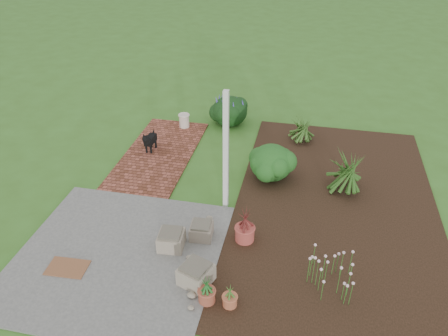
% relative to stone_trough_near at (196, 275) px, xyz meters
% --- Properties ---
extents(ground, '(80.00, 80.00, 0.00)m').
position_rel_stone_trough_near_xyz_m(ground, '(-0.26, 2.05, -0.20)').
color(ground, '#3A6A21').
rests_on(ground, ground).
extents(concrete_patio, '(3.50, 3.50, 0.04)m').
position_rel_stone_trough_near_xyz_m(concrete_patio, '(-1.51, 0.30, -0.18)').
color(concrete_patio, '#5C5C59').
rests_on(concrete_patio, ground).
extents(brick_path, '(1.60, 3.50, 0.04)m').
position_rel_stone_trough_near_xyz_m(brick_path, '(-1.96, 3.80, -0.18)').
color(brick_path, '#5B2D1C').
rests_on(brick_path, ground).
extents(garden_bed, '(4.00, 7.00, 0.03)m').
position_rel_stone_trough_near_xyz_m(garden_bed, '(2.24, 2.55, -0.18)').
color(garden_bed, black).
rests_on(garden_bed, ground).
extents(veranda_post, '(0.10, 0.10, 2.50)m').
position_rel_stone_trough_near_xyz_m(veranda_post, '(0.04, 2.15, 1.05)').
color(veranda_post, white).
rests_on(veranda_post, ground).
extents(stone_trough_near, '(0.61, 0.61, 0.31)m').
position_rel_stone_trough_near_xyz_m(stone_trough_near, '(0.00, 0.00, 0.00)').
color(stone_trough_near, gray).
rests_on(stone_trough_near, concrete_patio).
extents(stone_trough_mid, '(0.48, 0.48, 0.29)m').
position_rel_stone_trough_near_xyz_m(stone_trough_mid, '(-0.65, 0.71, -0.01)').
color(stone_trough_mid, gray).
rests_on(stone_trough_mid, concrete_patio).
extents(stone_trough_far, '(0.42, 0.42, 0.26)m').
position_rel_stone_trough_near_xyz_m(stone_trough_far, '(-0.19, 1.08, -0.03)').
color(stone_trough_far, '#796E5C').
rests_on(stone_trough_far, concrete_patio).
extents(coir_doormat, '(0.70, 0.47, 0.02)m').
position_rel_stone_trough_near_xyz_m(coir_doormat, '(-2.21, -0.16, -0.15)').
color(coir_doormat, brown).
rests_on(coir_doormat, concrete_patio).
extents(black_dog, '(0.21, 0.60, 0.51)m').
position_rel_stone_trough_near_xyz_m(black_dog, '(-2.20, 3.84, 0.15)').
color(black_dog, black).
rests_on(black_dog, brick_path).
extents(cream_ceramic_urn, '(0.30, 0.30, 0.35)m').
position_rel_stone_trough_near_xyz_m(cream_ceramic_urn, '(-1.75, 5.26, 0.02)').
color(cream_ceramic_urn, beige).
rests_on(cream_ceramic_urn, brick_path).
extents(evergreen_shrub, '(1.08, 1.08, 0.80)m').
position_rel_stone_trough_near_xyz_m(evergreen_shrub, '(0.81, 3.33, 0.23)').
color(evergreen_shrub, '#1B4014').
rests_on(evergreen_shrub, garden_bed).
extents(agapanthus_clump_back, '(1.49, 1.49, 1.02)m').
position_rel_stone_trough_near_xyz_m(agapanthus_clump_back, '(2.38, 3.16, 0.34)').
color(agapanthus_clump_back, '#15390F').
rests_on(agapanthus_clump_back, garden_bed).
extents(agapanthus_clump_front, '(1.04, 1.04, 0.75)m').
position_rel_stone_trough_near_xyz_m(agapanthus_clump_front, '(1.36, 5.18, 0.21)').
color(agapanthus_clump_front, '#113810').
rests_on(agapanthus_clump_front, garden_bed).
extents(pink_flower_patch, '(1.16, 1.16, 0.58)m').
position_rel_stone_trough_near_xyz_m(pink_flower_patch, '(2.08, 0.42, 0.12)').
color(pink_flower_patch, '#113D0F').
rests_on(pink_flower_patch, garden_bed).
extents(terracotta_pot_bronze, '(0.44, 0.44, 0.28)m').
position_rel_stone_trough_near_xyz_m(terracotta_pot_bronze, '(0.60, 1.18, -0.03)').
color(terracotta_pot_bronze, '#B2453C').
rests_on(terracotta_pot_bronze, garden_bed).
extents(terracotta_pot_small_left, '(0.27, 0.27, 0.19)m').
position_rel_stone_trough_near_xyz_m(terracotta_pot_small_left, '(0.62, -0.34, -0.07)').
color(terracotta_pot_small_left, '#B25D3C').
rests_on(terracotta_pot_small_left, garden_bed).
extents(terracotta_pot_small_right, '(0.35, 0.35, 0.22)m').
position_rel_stone_trough_near_xyz_m(terracotta_pot_small_right, '(0.26, -0.33, -0.06)').
color(terracotta_pot_small_right, '#A14D36').
rests_on(terracotta_pot_small_right, garden_bed).
extents(purple_flowering_bush, '(1.02, 1.02, 0.81)m').
position_rel_stone_trough_near_xyz_m(purple_flowering_bush, '(-0.61, 5.75, 0.21)').
color(purple_flowering_bush, black).
rests_on(purple_flowering_bush, ground).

